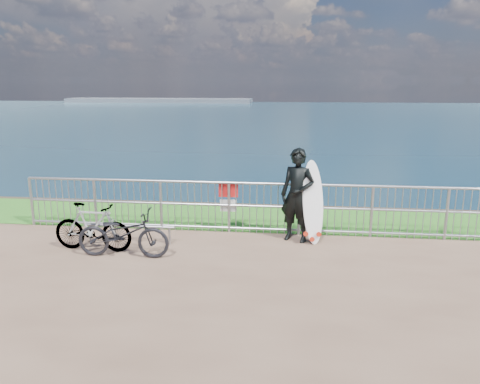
# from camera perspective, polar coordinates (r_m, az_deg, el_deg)

# --- Properties ---
(grass_strip) EXTENTS (120.00, 120.00, 0.00)m
(grass_strip) POSITION_cam_1_polar(r_m,az_deg,el_deg) (11.21, 1.96, -3.18)
(grass_strip) COLOR #2B7921
(grass_strip) RESTS_ON ground
(seascape) EXTENTS (260.00, 260.00, 5.00)m
(seascape) POSITION_cam_1_polar(r_m,az_deg,el_deg) (161.93, -9.68, 10.71)
(seascape) COLOR brown
(seascape) RESTS_ON ground
(railing) EXTENTS (10.06, 0.10, 1.13)m
(railing) POSITION_cam_1_polar(r_m,az_deg,el_deg) (10.00, 1.55, -1.84)
(railing) COLOR #95979D
(railing) RESTS_ON ground
(surfer) EXTENTS (0.82, 0.68, 1.91)m
(surfer) POSITION_cam_1_polar(r_m,az_deg,el_deg) (9.51, 7.00, -0.40)
(surfer) COLOR black
(surfer) RESTS_ON ground
(surfboard) EXTENTS (0.55, 0.52, 1.69)m
(surfboard) POSITION_cam_1_polar(r_m,az_deg,el_deg) (9.48, 8.88, -1.64)
(surfboard) COLOR white
(surfboard) RESTS_ON ground
(bicycle_near) EXTENTS (1.74, 0.63, 0.91)m
(bicycle_near) POSITION_cam_1_polar(r_m,az_deg,el_deg) (8.96, -14.07, -4.93)
(bicycle_near) COLOR black
(bicycle_near) RESTS_ON ground
(bicycle_far) EXTENTS (1.60, 0.55, 0.95)m
(bicycle_far) POSITION_cam_1_polar(r_m,az_deg,el_deg) (9.44, -17.54, -4.09)
(bicycle_far) COLOR black
(bicycle_far) RESTS_ON ground
(bike_rack) EXTENTS (1.86, 0.05, 0.39)m
(bike_rack) POSITION_cam_1_polar(r_m,az_deg,el_deg) (9.71, -13.36, -4.28)
(bike_rack) COLOR #95979D
(bike_rack) RESTS_ON ground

